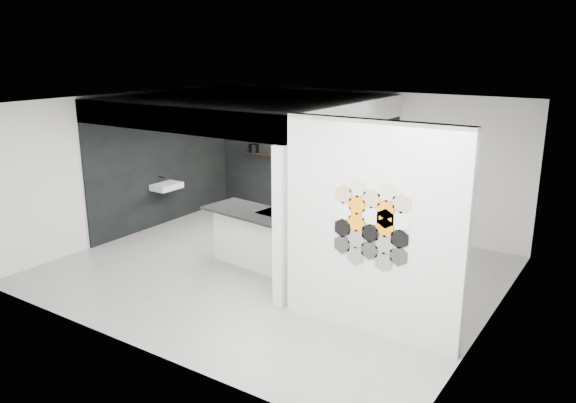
{
  "coord_description": "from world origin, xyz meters",
  "views": [
    {
      "loc": [
        5.06,
        -7.21,
        3.65
      ],
      "look_at": [
        0.1,
        0.3,
        1.15
      ],
      "focal_mm": 35.0,
      "sensor_mm": 36.0,
      "label": 1
    }
  ],
  "objects_px": {
    "kitchen_island": "(259,237)",
    "bottle_dark": "(290,153)",
    "glass_vase": "(360,162)",
    "wall_basin": "(167,186)",
    "utensil_cup": "(281,153)",
    "stockpot": "(254,148)",
    "kettle": "(342,159)",
    "glass_bowl": "(360,163)",
    "partition_panel": "(371,230)"
  },
  "relations": [
    {
      "from": "kitchen_island",
      "to": "bottle_dark",
      "type": "bearing_deg",
      "value": 119.91
    },
    {
      "from": "bottle_dark",
      "to": "glass_vase",
      "type": "bearing_deg",
      "value": 0.0
    },
    {
      "from": "wall_basin",
      "to": "utensil_cup",
      "type": "xyz_separation_m",
      "value": [
        1.46,
        2.07,
        0.52
      ]
    },
    {
      "from": "kitchen_island",
      "to": "glass_vase",
      "type": "xyz_separation_m",
      "value": [
        0.5,
        2.79,
        0.88
      ]
    },
    {
      "from": "glass_vase",
      "to": "kitchen_island",
      "type": "bearing_deg",
      "value": -100.08
    },
    {
      "from": "stockpot",
      "to": "kettle",
      "type": "relative_size",
      "value": 1.11
    },
    {
      "from": "glass_bowl",
      "to": "utensil_cup",
      "type": "height_order",
      "value": "glass_bowl"
    },
    {
      "from": "partition_panel",
      "to": "stockpot",
      "type": "distance_m",
      "value": 6.13
    },
    {
      "from": "glass_vase",
      "to": "utensil_cup",
      "type": "height_order",
      "value": "glass_vase"
    },
    {
      "from": "stockpot",
      "to": "glass_vase",
      "type": "distance_m",
      "value": 2.68
    },
    {
      "from": "kitchen_island",
      "to": "partition_panel",
      "type": "bearing_deg",
      "value": -15.86
    },
    {
      "from": "kitchen_island",
      "to": "glass_vase",
      "type": "distance_m",
      "value": 2.97
    },
    {
      "from": "glass_vase",
      "to": "utensil_cup",
      "type": "xyz_separation_m",
      "value": [
        -1.93,
        0.0,
        -0.02
      ]
    },
    {
      "from": "kitchen_island",
      "to": "stockpot",
      "type": "height_order",
      "value": "stockpot"
    },
    {
      "from": "stockpot",
      "to": "glass_bowl",
      "type": "distance_m",
      "value": 2.68
    },
    {
      "from": "kitchen_island",
      "to": "glass_vase",
      "type": "height_order",
      "value": "kitchen_island"
    },
    {
      "from": "glass_vase",
      "to": "bottle_dark",
      "type": "distance_m",
      "value": 1.68
    },
    {
      "from": "partition_panel",
      "to": "bottle_dark",
      "type": "relative_size",
      "value": 16.38
    },
    {
      "from": "glass_vase",
      "to": "utensil_cup",
      "type": "relative_size",
      "value": 1.32
    },
    {
      "from": "wall_basin",
      "to": "glass_bowl",
      "type": "height_order",
      "value": "glass_bowl"
    },
    {
      "from": "bottle_dark",
      "to": "utensil_cup",
      "type": "relative_size",
      "value": 1.67
    },
    {
      "from": "glass_vase",
      "to": "utensil_cup",
      "type": "bearing_deg",
      "value": 180.0
    },
    {
      "from": "wall_basin",
      "to": "glass_vase",
      "type": "xyz_separation_m",
      "value": [
        3.39,
        2.07,
        0.54
      ]
    },
    {
      "from": "wall_basin",
      "to": "glass_vase",
      "type": "distance_m",
      "value": 4.01
    },
    {
      "from": "stockpot",
      "to": "glass_vase",
      "type": "bearing_deg",
      "value": 0.0
    },
    {
      "from": "glass_bowl",
      "to": "bottle_dark",
      "type": "relative_size",
      "value": 0.9
    },
    {
      "from": "partition_panel",
      "to": "kitchen_island",
      "type": "xyz_separation_m",
      "value": [
        -2.57,
        1.08,
        -0.9
      ]
    },
    {
      "from": "partition_panel",
      "to": "kettle",
      "type": "distance_m",
      "value": 4.59
    },
    {
      "from": "kitchen_island",
      "to": "stockpot",
      "type": "xyz_separation_m",
      "value": [
        -2.18,
        2.79,
        0.91
      ]
    },
    {
      "from": "kettle",
      "to": "glass_vase",
      "type": "bearing_deg",
      "value": 18.46
    },
    {
      "from": "kitchen_island",
      "to": "glass_vase",
      "type": "bearing_deg",
      "value": 86.8
    },
    {
      "from": "kitchen_island",
      "to": "kettle",
      "type": "bearing_deg",
      "value": 95.02
    },
    {
      "from": "kitchen_island",
      "to": "utensil_cup",
      "type": "bearing_deg",
      "value": 124.13
    },
    {
      "from": "partition_panel",
      "to": "stockpot",
      "type": "xyz_separation_m",
      "value": [
        -4.75,
        3.87,
        0.01
      ]
    },
    {
      "from": "partition_panel",
      "to": "kettle",
      "type": "relative_size",
      "value": 13.86
    },
    {
      "from": "glass_bowl",
      "to": "utensil_cup",
      "type": "distance_m",
      "value": 1.93
    },
    {
      "from": "glass_bowl",
      "to": "bottle_dark",
      "type": "height_order",
      "value": "bottle_dark"
    },
    {
      "from": "glass_bowl",
      "to": "bottle_dark",
      "type": "distance_m",
      "value": 1.68
    },
    {
      "from": "kettle",
      "to": "glass_bowl",
      "type": "bearing_deg",
      "value": 18.46
    },
    {
      "from": "kitchen_island",
      "to": "stockpot",
      "type": "relative_size",
      "value": 8.6
    },
    {
      "from": "wall_basin",
      "to": "glass_bowl",
      "type": "xyz_separation_m",
      "value": [
        3.39,
        2.07,
        0.53
      ]
    },
    {
      "from": "glass_bowl",
      "to": "glass_vase",
      "type": "bearing_deg",
      "value": 0.0
    },
    {
      "from": "utensil_cup",
      "to": "partition_panel",
      "type": "bearing_deg",
      "value": -43.97
    },
    {
      "from": "utensil_cup",
      "to": "bottle_dark",
      "type": "bearing_deg",
      "value": 0.0
    },
    {
      "from": "bottle_dark",
      "to": "utensil_cup",
      "type": "distance_m",
      "value": 0.25
    },
    {
      "from": "stockpot",
      "to": "glass_vase",
      "type": "relative_size",
      "value": 1.67
    },
    {
      "from": "bottle_dark",
      "to": "glass_bowl",
      "type": "bearing_deg",
      "value": 0.0
    },
    {
      "from": "glass_bowl",
      "to": "bottle_dark",
      "type": "xyz_separation_m",
      "value": [
        -1.68,
        0.0,
        0.03
      ]
    },
    {
      "from": "stockpot",
      "to": "wall_basin",
      "type": "bearing_deg",
      "value": -109.06
    },
    {
      "from": "glass_bowl",
      "to": "stockpot",
      "type": "bearing_deg",
      "value": 180.0
    }
  ]
}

